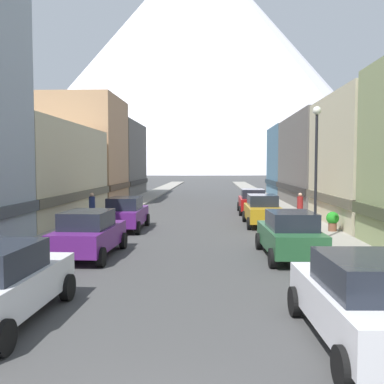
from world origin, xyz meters
name	(u,v)px	position (x,y,z in m)	size (l,w,h in m)	color
sidewalk_left	(135,202)	(-6.25, 35.00, 0.07)	(2.50, 100.00, 0.15)	gray
sidewalk_right	(271,203)	(6.25, 35.00, 0.07)	(2.50, 100.00, 0.15)	gray
storefront_left_2	(8,174)	(-12.23, 22.71, 2.93)	(9.77, 13.98, 6.08)	beige
storefront_left_3	(85,153)	(-10.63, 34.40, 4.62)	(6.55, 8.35, 9.57)	tan
storefront_left_4	(106,161)	(-11.27, 44.65, 4.01)	(7.85, 11.40, 8.32)	#66605B
storefront_right_3	(335,163)	(11.29, 32.97, 3.70)	(7.89, 13.58, 7.69)	#66605B
storefront_right_4	(303,163)	(11.01, 44.56, 3.75)	(7.33, 9.12, 7.79)	slate
car_left_1	(89,233)	(-3.80, 11.60, 0.90)	(2.15, 4.44, 1.78)	#591E72
car_left_2	(126,213)	(-3.80, 18.59, 0.90)	(2.08, 4.41, 1.78)	#591E72
car_right_0	(364,301)	(3.80, 3.71, 0.90)	(2.22, 4.47, 1.78)	silver
car_right_1	(290,234)	(3.80, 11.72, 0.90)	(2.19, 4.46, 1.78)	#265933
car_right_2	(263,210)	(3.80, 20.65, 0.90)	(2.09, 4.41, 1.78)	#B28419
car_right_3	(252,201)	(3.80, 27.05, 0.90)	(2.14, 4.44, 1.78)	#9E1111
potted_plant_0	(333,220)	(7.00, 17.66, 0.72)	(0.64, 0.64, 0.99)	brown
pedestrian_0	(92,208)	(-6.25, 20.78, 0.95)	(0.36, 0.36, 1.72)	navy
pedestrian_1	(300,207)	(6.25, 22.15, 0.92)	(0.36, 0.36, 1.67)	maroon
streetlamp_right	(316,154)	(5.35, 14.38, 3.99)	(0.36, 0.36, 5.86)	black
mountain_backdrop	(199,57)	(-7.66, 260.00, 68.57)	(226.72, 226.72, 137.14)	silver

